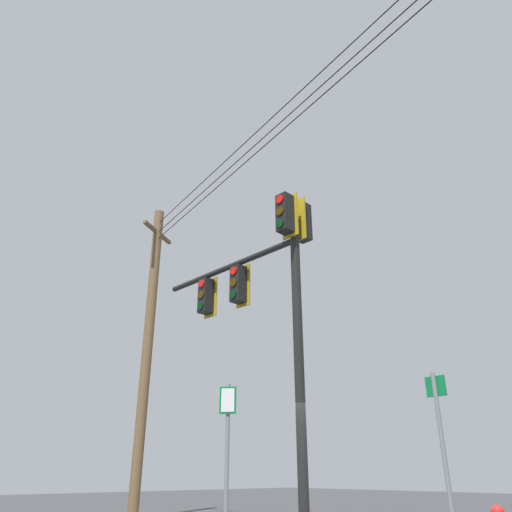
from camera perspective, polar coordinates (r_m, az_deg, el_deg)
signal_mast_assembly at (r=11.18m, az=1.11°, el=-3.93°), size 4.70×0.97×7.04m
utility_pole_wooden at (r=17.63m, az=-12.33°, el=-9.85°), size 1.00×1.73×10.44m
route_sign_primary at (r=8.64m, az=-3.34°, el=-21.39°), size 0.23×0.21×2.66m
route_sign_secondary at (r=8.41m, az=20.71°, el=-19.90°), size 0.33×0.10×2.72m
overhead_wire_span at (r=12.38m, az=6.39°, el=18.06°), size 17.95×2.98×0.96m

